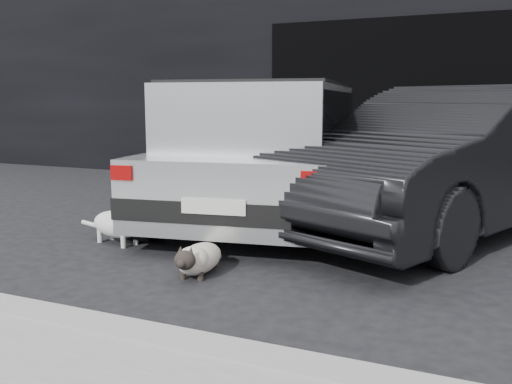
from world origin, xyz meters
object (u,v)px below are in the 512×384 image
at_px(cat_white, 120,224).
at_px(cat_siamese, 197,259).
at_px(silver_hatchback, 269,146).
at_px(second_car, 452,159).

bearing_deg(cat_white, cat_siamese, 77.64).
distance_m(silver_hatchback, cat_white, 1.99).
bearing_deg(cat_white, silver_hatchback, 168.15).
distance_m(silver_hatchback, cat_siamese, 2.40).
distance_m(second_car, cat_siamese, 2.98).
distance_m(silver_hatchback, second_car, 1.98).
bearing_deg(cat_siamese, second_car, -131.63).
relative_size(silver_hatchback, cat_siamese, 5.25).
height_order(silver_hatchback, cat_white, silver_hatchback).
bearing_deg(cat_white, second_car, 137.27).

